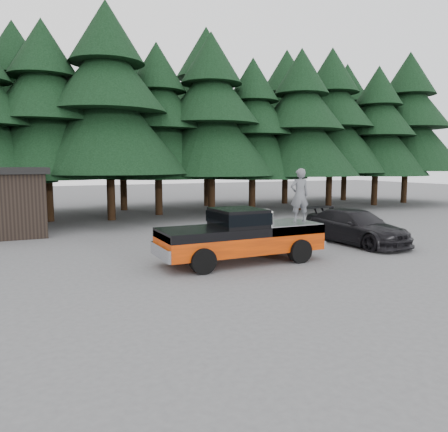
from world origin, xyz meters
name	(u,v)px	position (x,y,z in m)	size (l,w,h in m)	color
ground	(229,269)	(0.00, 0.00, 0.00)	(120.00, 120.00, 0.00)	#535356
pickup_truck	(241,244)	(0.83, 0.75, 0.67)	(6.00, 2.04, 1.33)	#DF3D01
truck_cab	(238,217)	(0.73, 0.75, 1.62)	(1.66, 1.90, 0.59)	black
air_compressor	(262,217)	(1.75, 0.82, 1.55)	(0.65, 0.54, 0.45)	silver
man_on_bed	(299,195)	(3.24, 0.65, 2.32)	(0.72, 0.47, 1.98)	#595C61
parked_car	(356,227)	(7.05, 1.81, 0.74)	(2.09, 5.13, 1.49)	black
treeline	(122,100)	(0.42, 17.20, 7.72)	(60.15, 16.05, 17.50)	black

